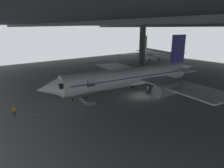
% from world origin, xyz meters
% --- Properties ---
extents(ground_plane, '(110.00, 110.00, 0.00)m').
position_xyz_m(ground_plane, '(0.00, 0.00, 0.00)').
color(ground_plane, slate).
extents(hangar_structure, '(121.00, 99.00, 15.42)m').
position_xyz_m(hangar_structure, '(-0.07, 13.75, 14.79)').
color(hangar_structure, '#4C4F54').
rests_on(hangar_structure, ground_plane).
extents(airplane_main, '(36.39, 37.42, 11.68)m').
position_xyz_m(airplane_main, '(-2.75, -0.36, 3.49)').
color(airplane_main, white).
rests_on(airplane_main, ground_plane).
extents(boarding_stairs, '(4.39, 2.00, 4.70)m').
position_xyz_m(boarding_stairs, '(-3.51, -10.72, 0.74)').
color(boarding_stairs, slate).
rests_on(boarding_stairs, ground_plane).
extents(crew_worker_near_nose, '(0.31, 0.53, 1.61)m').
position_xyz_m(crew_worker_near_nose, '(-5.50, -22.63, 0.91)').
color(crew_worker_near_nose, '#232838').
rests_on(crew_worker_near_nose, ground_plane).
extents(crew_worker_by_stairs, '(0.46, 0.39, 1.58)m').
position_xyz_m(crew_worker_by_stairs, '(-5.82, -12.51, 0.89)').
color(crew_worker_by_stairs, '#232838').
rests_on(crew_worker_by_stairs, ground_plane).
extents(airplane_distant, '(30.07, 29.82, 9.92)m').
position_xyz_m(airplane_distant, '(-26.67, 36.29, 3.16)').
color(airplane_distant, white).
rests_on(airplane_distant, ground_plane).
extents(traffic_cone_orange, '(0.36, 0.36, 0.60)m').
position_xyz_m(traffic_cone_orange, '(-2.67, -19.99, 0.29)').
color(traffic_cone_orange, black).
rests_on(traffic_cone_orange, ground_plane).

